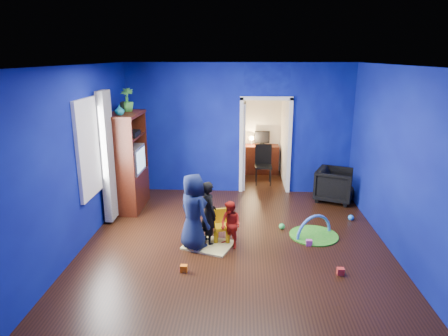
{
  "coord_description": "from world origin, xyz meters",
  "views": [
    {
      "loc": [
        0.11,
        -6.05,
        3.04
      ],
      "look_at": [
        -0.21,
        0.4,
        1.21
      ],
      "focal_mm": 32.0,
      "sensor_mm": 36.0,
      "label": 1
    }
  ],
  "objects_px": {
    "tv_armoire": "(128,161)",
    "folding_chair": "(263,166)",
    "kid_chair": "(222,228)",
    "study_desk": "(262,159)",
    "child_navy": "(194,212)",
    "play_mat": "(314,235)",
    "toddler_red": "(231,225)",
    "armchair": "(335,185)",
    "vase": "(119,110)",
    "hopper_ball": "(193,231)",
    "child_black": "(209,213)",
    "crt_tv": "(130,160)"
  },
  "relations": [
    {
      "from": "tv_armoire",
      "to": "folding_chair",
      "type": "height_order",
      "value": "tv_armoire"
    },
    {
      "from": "kid_chair",
      "to": "study_desk",
      "type": "height_order",
      "value": "study_desk"
    },
    {
      "from": "child_navy",
      "to": "play_mat",
      "type": "xyz_separation_m",
      "value": [
        2.03,
        0.54,
        -0.62
      ]
    },
    {
      "from": "toddler_red",
      "to": "kid_chair",
      "type": "xyz_separation_m",
      "value": [
        -0.15,
        0.2,
        -0.14
      ]
    },
    {
      "from": "armchair",
      "to": "tv_armoire",
      "type": "height_order",
      "value": "tv_armoire"
    },
    {
      "from": "child_navy",
      "to": "play_mat",
      "type": "bearing_deg",
      "value": -119.22
    },
    {
      "from": "vase",
      "to": "hopper_ball",
      "type": "relative_size",
      "value": 0.54
    },
    {
      "from": "child_navy",
      "to": "kid_chair",
      "type": "xyz_separation_m",
      "value": [
        0.44,
        0.25,
        -0.38
      ]
    },
    {
      "from": "child_black",
      "to": "vase",
      "type": "xyz_separation_m",
      "value": [
        -1.77,
        1.27,
        1.51
      ]
    },
    {
      "from": "armchair",
      "to": "hopper_ball",
      "type": "relative_size",
      "value": 2.22
    },
    {
      "from": "toddler_red",
      "to": "kid_chair",
      "type": "height_order",
      "value": "toddler_red"
    },
    {
      "from": "child_black",
      "to": "crt_tv",
      "type": "xyz_separation_m",
      "value": [
        -1.73,
        1.57,
        0.48
      ]
    },
    {
      "from": "toddler_red",
      "to": "tv_armoire",
      "type": "bearing_deg",
      "value": -179.13
    },
    {
      "from": "child_black",
      "to": "vase",
      "type": "distance_m",
      "value": 2.65
    },
    {
      "from": "child_black",
      "to": "play_mat",
      "type": "bearing_deg",
      "value": -106.9
    },
    {
      "from": "hopper_ball",
      "to": "folding_chair",
      "type": "relative_size",
      "value": 0.38
    },
    {
      "from": "study_desk",
      "to": "crt_tv",
      "type": "bearing_deg",
      "value": -136.22
    },
    {
      "from": "armchair",
      "to": "study_desk",
      "type": "distance_m",
      "value": 2.55
    },
    {
      "from": "toddler_red",
      "to": "vase",
      "type": "height_order",
      "value": "vase"
    },
    {
      "from": "child_black",
      "to": "child_navy",
      "type": "xyz_separation_m",
      "value": [
        -0.23,
        -0.17,
        0.09
      ]
    },
    {
      "from": "crt_tv",
      "to": "hopper_ball",
      "type": "xyz_separation_m",
      "value": [
        1.45,
        -1.49,
        -0.84
      ]
    },
    {
      "from": "child_black",
      "to": "armchair",
      "type": "bearing_deg",
      "value": -77.78
    },
    {
      "from": "child_black",
      "to": "play_mat",
      "type": "height_order",
      "value": "child_black"
    },
    {
      "from": "tv_armoire",
      "to": "folding_chair",
      "type": "bearing_deg",
      "value": 31.11
    },
    {
      "from": "child_navy",
      "to": "armchair",
      "type": "bearing_deg",
      "value": -93.77
    },
    {
      "from": "hopper_ball",
      "to": "child_black",
      "type": "bearing_deg",
      "value": -15.38
    },
    {
      "from": "folding_chair",
      "to": "child_black",
      "type": "bearing_deg",
      "value": -107.74
    },
    {
      "from": "tv_armoire",
      "to": "play_mat",
      "type": "height_order",
      "value": "tv_armoire"
    },
    {
      "from": "tv_armoire",
      "to": "study_desk",
      "type": "relative_size",
      "value": 2.23
    },
    {
      "from": "study_desk",
      "to": "child_navy",
      "type": "bearing_deg",
      "value": -106.11
    },
    {
      "from": "crt_tv",
      "to": "play_mat",
      "type": "height_order",
      "value": "crt_tv"
    },
    {
      "from": "tv_armoire",
      "to": "vase",
      "type": "bearing_deg",
      "value": -90.0
    },
    {
      "from": "study_desk",
      "to": "play_mat",
      "type": "bearing_deg",
      "value": -78.88
    },
    {
      "from": "hopper_ball",
      "to": "study_desk",
      "type": "height_order",
      "value": "study_desk"
    },
    {
      "from": "folding_chair",
      "to": "crt_tv",
      "type": "bearing_deg",
      "value": -148.53
    },
    {
      "from": "child_black",
      "to": "kid_chair",
      "type": "xyz_separation_m",
      "value": [
        0.21,
        0.08,
        -0.29
      ]
    },
    {
      "from": "child_navy",
      "to": "hopper_ball",
      "type": "distance_m",
      "value": 0.52
    },
    {
      "from": "armchair",
      "to": "crt_tv",
      "type": "relative_size",
      "value": 1.12
    },
    {
      "from": "vase",
      "to": "tv_armoire",
      "type": "xyz_separation_m",
      "value": [
        0.0,
        0.3,
        -1.07
      ]
    },
    {
      "from": "kid_chair",
      "to": "armchair",
      "type": "bearing_deg",
      "value": 24.74
    },
    {
      "from": "toddler_red",
      "to": "play_mat",
      "type": "xyz_separation_m",
      "value": [
        1.44,
        0.48,
        -0.38
      ]
    },
    {
      "from": "child_black",
      "to": "kid_chair",
      "type": "distance_m",
      "value": 0.37
    },
    {
      "from": "vase",
      "to": "kid_chair",
      "type": "height_order",
      "value": "vase"
    },
    {
      "from": "crt_tv",
      "to": "hopper_ball",
      "type": "height_order",
      "value": "crt_tv"
    },
    {
      "from": "armchair",
      "to": "toddler_red",
      "type": "distance_m",
      "value": 3.16
    },
    {
      "from": "child_navy",
      "to": "kid_chair",
      "type": "height_order",
      "value": "child_navy"
    },
    {
      "from": "study_desk",
      "to": "toddler_red",
      "type": "bearing_deg",
      "value": -98.89
    },
    {
      "from": "child_black",
      "to": "kid_chair",
      "type": "height_order",
      "value": "child_black"
    },
    {
      "from": "play_mat",
      "to": "crt_tv",
      "type": "bearing_deg",
      "value": 161.13
    },
    {
      "from": "child_navy",
      "to": "hopper_ball",
      "type": "relative_size",
      "value": 3.57
    }
  ]
}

